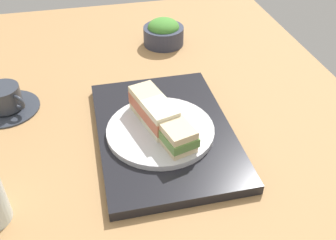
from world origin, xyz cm
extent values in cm
cube|color=tan|center=(0.00, 0.00, -1.50)|extent=(140.00, 100.00, 3.00)
cube|color=black|center=(-5.39, -1.13, 1.08)|extent=(39.80, 27.78, 2.17)
cylinder|color=silver|center=(-6.67, -0.22, 2.78)|extent=(22.32, 22.32, 1.22)
cube|color=beige|center=(-12.40, -2.01, 4.12)|extent=(8.65, 7.09, 1.47)
cube|color=#669347|center=(-12.40, -2.01, 5.79)|extent=(9.30, 7.58, 1.87)
cube|color=beige|center=(-12.40, -2.01, 7.45)|extent=(8.65, 7.09, 1.47)
cube|color=#EFE5C1|center=(-6.67, -0.22, 4.11)|extent=(8.65, 7.09, 1.44)
cube|color=#CC6B4C|center=(-6.67, -0.22, 6.17)|extent=(9.12, 7.30, 2.69)
cube|color=#EFE5C1|center=(-6.67, -0.22, 8.24)|extent=(8.65, 7.09, 1.44)
cube|color=beige|center=(-0.94, 1.57, 4.09)|extent=(8.65, 7.09, 1.41)
cube|color=#CC6B4C|center=(-0.94, 1.57, 6.16)|extent=(8.96, 7.22, 2.72)
cube|color=beige|center=(-0.94, 1.57, 8.22)|extent=(8.65, 7.09, 1.41)
cylinder|color=#33384C|center=(36.25, -10.05, 2.63)|extent=(11.87, 11.87, 5.26)
ellipsoid|color=#4C9338|center=(36.25, -10.05, 5.26)|extent=(9.25, 9.25, 5.09)
cylinder|color=#333842|center=(12.22, 32.66, 0.40)|extent=(14.94, 14.94, 0.80)
cylinder|color=#333842|center=(12.22, 32.66, 3.40)|extent=(7.82, 7.82, 5.20)
cylinder|color=#382111|center=(12.22, 32.66, 5.60)|extent=(7.19, 7.19, 0.40)
torus|color=#333842|center=(9.29, 29.23, 3.40)|extent=(3.02, 3.34, 3.71)
camera|label=1|loc=(-67.74, 12.31, 54.63)|focal=41.86mm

